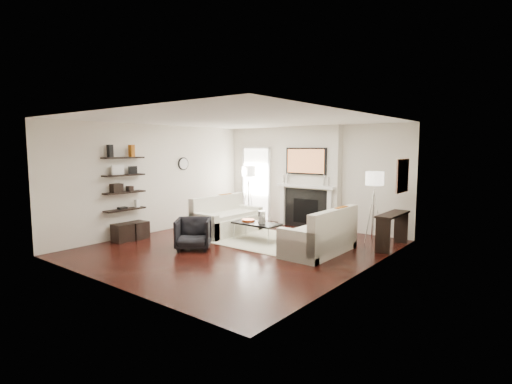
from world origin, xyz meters
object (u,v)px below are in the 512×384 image
Objects in this scene: armchair at (193,232)px; lamp_left_shade at (248,171)px; loveseat_left_base at (227,225)px; coffee_table at (257,224)px; ottoman_near at (138,230)px; lamp_right_shade at (375,178)px; loveseat_right_base at (319,243)px.

armchair is 1.81× the size of lamp_left_shade.
loveseat_left_base is 4.50× the size of lamp_left_shade.
loveseat_left_base is at bearing -67.84° from lamp_left_shade.
coffee_table is 2.75× the size of ottoman_near.
lamp_left_shade is 3.91m from lamp_right_shade.
lamp_left_shade is (-0.67, 1.65, 1.24)m from loveseat_left_base.
lamp_left_shade is 1.00× the size of lamp_right_shade.
armchair is at bearing -73.22° from loveseat_left_base.
lamp_left_shade reaches higher than loveseat_right_base.
lamp_right_shade is at bearing -4.75° from lamp_left_shade.
lamp_left_shade is at bearing 70.21° from armchair.
coffee_table is 1.52× the size of armchair.
ottoman_near is (-1.29, -1.72, -0.01)m from loveseat_left_base.
armchair is 1.78m from ottoman_near.
loveseat_left_base is 1.67m from armchair.
loveseat_right_base is at bearing -108.36° from lamp_right_shade.
loveseat_left_base is 1.64× the size of coffee_table.
armchair is at bearing -112.50° from coffee_table.
lamp_left_shade is 3.64m from ottoman_near.
ottoman_near is (-1.77, -0.12, -0.16)m from armchair.
loveseat_right_base is 4.50× the size of ottoman_near.
loveseat_right_base is at bearing -7.85° from armchair.
coffee_table is at bearing 33.12° from ottoman_near.
lamp_right_shade reaches higher than coffee_table.
lamp_left_shade is (-1.74, 1.83, 1.05)m from coffee_table.
loveseat_right_base is 4.50× the size of lamp_left_shade.
loveseat_right_base is at bearing -28.96° from lamp_left_shade.
lamp_left_shade is at bearing 133.55° from coffee_table.
loveseat_left_base is 4.50× the size of ottoman_near.
loveseat_left_base is 3.70m from lamp_right_shade.
lamp_left_shade reaches higher than loveseat_left_base.
lamp_right_shade is 5.59m from ottoman_near.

